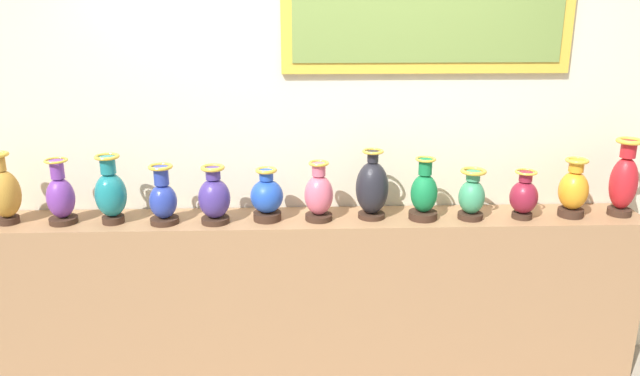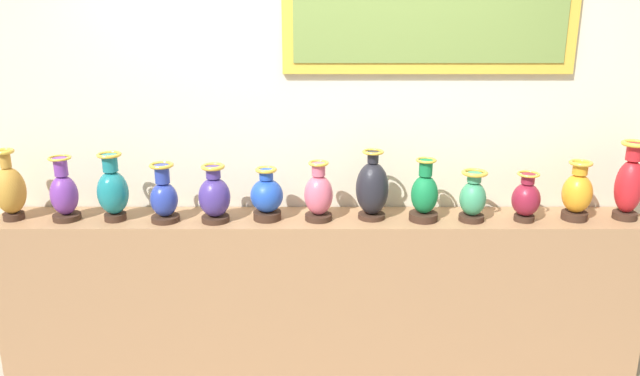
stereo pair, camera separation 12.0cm
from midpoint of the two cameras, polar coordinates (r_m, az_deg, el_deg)
ground_plane at (r=3.86m, az=0.92°, el=-16.47°), size 11.13×11.13×0.00m
display_shelf at (r=3.62m, az=0.96°, el=-10.03°), size 3.61×0.37×0.98m
back_wall at (r=3.53m, az=1.24°, el=6.12°), size 5.13×0.14×2.90m
vase_ochre at (r=3.72m, az=-25.99°, el=-0.15°), size 0.17×0.17×0.39m
vase_violet at (r=3.60m, az=-21.75°, el=-0.54°), size 0.15×0.15×0.36m
vase_teal at (r=3.50m, az=-17.73°, el=-0.24°), size 0.17×0.17×0.38m
vase_cobalt at (r=3.42m, az=-13.30°, el=-0.84°), size 0.15×0.15×0.33m
vase_indigo at (r=3.36m, az=-8.75°, el=-0.79°), size 0.17×0.17×0.32m
vase_sapphire at (r=3.36m, az=-3.94°, el=-0.80°), size 0.18×0.18×0.29m
vase_rose at (r=3.35m, az=0.89°, el=-0.66°), size 0.16×0.16×0.33m
vase_onyx at (r=3.38m, az=5.87°, el=-0.06°), size 0.18×0.18×0.39m
vase_emerald at (r=3.40m, az=10.64°, el=-0.67°), size 0.16×0.16×0.35m
vase_jade at (r=3.45m, az=14.94°, el=-0.87°), size 0.14×0.14×0.28m
vase_burgundy at (r=3.54m, az=19.46°, el=-0.96°), size 0.15×0.15×0.27m
vase_amber at (r=3.65m, az=23.58°, el=-0.45°), size 0.16×0.16×0.33m
vase_crimson at (r=3.77m, az=27.56°, el=0.36°), size 0.15×0.15×0.44m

